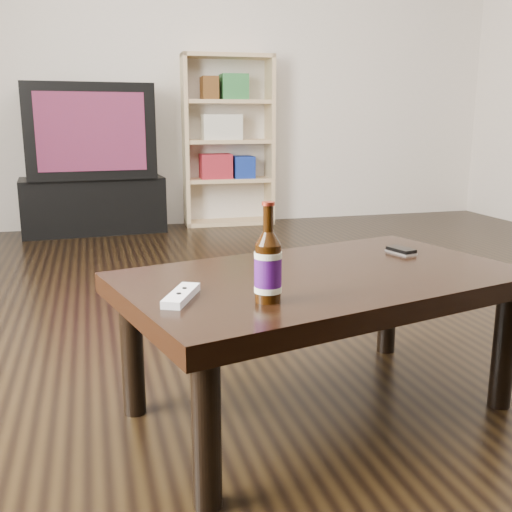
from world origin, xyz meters
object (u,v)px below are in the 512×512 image
object	(u,v)px
bookshelf	(226,138)
remote	(181,295)
beer_bottle	(268,267)
tv	(89,131)
coffee_table	(322,292)
tv_stand	(93,204)
phone	(401,251)

from	to	relation	value
bookshelf	remote	bearing A→B (deg)	-102.27
beer_bottle	remote	xyz separation A→B (m)	(-0.20, 0.07, -0.08)
tv	coffee_table	world-z (taller)	tv
tv	coffee_table	distance (m)	3.29
tv_stand	phone	bearing A→B (deg)	-76.14
coffee_table	bookshelf	bearing A→B (deg)	82.14
tv_stand	coffee_table	bearing A→B (deg)	-82.90
bookshelf	phone	size ratio (longest dim) A/B	12.34
beer_bottle	remote	distance (m)	0.23
tv_stand	remote	distance (m)	3.37
tv	remote	world-z (taller)	tv
bookshelf	coffee_table	size ratio (longest dim) A/B	1.07
tv	phone	bearing A→B (deg)	-76.13
tv	bookshelf	size ratio (longest dim) A/B	0.71
tv_stand	remote	size ratio (longest dim) A/B	5.90
tv_stand	coffee_table	distance (m)	3.27
tv	remote	distance (m)	3.37
tv_stand	remote	world-z (taller)	remote
bookshelf	remote	xyz separation A→B (m)	(-0.88, -3.45, -0.27)
tv	bookshelf	xyz separation A→B (m)	(1.08, 0.10, -0.06)
tv	phone	xyz separation A→B (m)	(0.97, -3.03, -0.33)
tv	tv_stand	bearing A→B (deg)	90.00
tv	bookshelf	world-z (taller)	bookshelf
tv_stand	phone	size ratio (longest dim) A/B	9.60
coffee_table	remote	xyz separation A→B (m)	(-0.43, -0.14, 0.07)
bookshelf	coffee_table	bearing A→B (deg)	-95.75
coffee_table	remote	bearing A→B (deg)	-161.48
phone	remote	size ratio (longest dim) A/B	0.62
tv	beer_bottle	bearing A→B (deg)	-87.30
beer_bottle	phone	size ratio (longest dim) A/B	2.23
beer_bottle	bookshelf	bearing A→B (deg)	79.01
bookshelf	phone	xyz separation A→B (m)	(-0.11, -3.13, -0.27)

